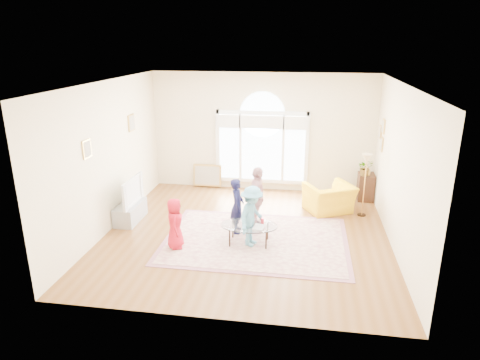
% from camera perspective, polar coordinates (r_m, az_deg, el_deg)
% --- Properties ---
extents(ground, '(6.00, 6.00, 0.00)m').
position_cam_1_polar(ground, '(9.32, 0.84, -7.20)').
color(ground, brown).
rests_on(ground, ground).
extents(room_shell, '(6.00, 6.00, 6.00)m').
position_cam_1_polar(room_shell, '(11.49, 2.91, 5.98)').
color(room_shell, beige).
rests_on(room_shell, ground).
extents(area_rug, '(3.60, 2.60, 0.02)m').
position_cam_1_polar(area_rug, '(9.04, 2.11, -7.99)').
color(area_rug, beige).
rests_on(area_rug, ground).
extents(rug_border, '(3.80, 2.80, 0.01)m').
position_cam_1_polar(rug_border, '(9.04, 2.11, -8.01)').
color(rug_border, '#915B6A').
rests_on(rug_border, ground).
extents(tv_console, '(0.45, 1.00, 0.42)m').
position_cam_1_polar(tv_console, '(10.21, -14.42, -4.17)').
color(tv_console, '#92959A').
rests_on(tv_console, ground).
extents(television, '(0.17, 1.08, 0.62)m').
position_cam_1_polar(television, '(10.02, -14.61, -1.42)').
color(television, black).
rests_on(television, tv_console).
extents(coffee_table, '(1.17, 0.76, 0.54)m').
position_cam_1_polar(coffee_table, '(8.73, 1.22, -6.13)').
color(coffee_table, silver).
rests_on(coffee_table, ground).
extents(armchair, '(1.36, 1.31, 0.68)m').
position_cam_1_polar(armchair, '(10.58, 11.80, -2.39)').
color(armchair, yellow).
rests_on(armchair, ground).
extents(side_cabinet, '(0.40, 0.50, 0.70)m').
position_cam_1_polar(side_cabinet, '(11.60, 16.40, -0.87)').
color(side_cabinet, black).
rests_on(side_cabinet, ground).
extents(floor_lamp, '(0.28, 0.28, 1.51)m').
position_cam_1_polar(floor_lamp, '(10.26, 16.51, 2.10)').
color(floor_lamp, black).
rests_on(floor_lamp, ground).
extents(plant_pedestal, '(0.20, 0.20, 0.70)m').
position_cam_1_polar(plant_pedestal, '(11.46, 16.09, -1.09)').
color(plant_pedestal, white).
rests_on(plant_pedestal, ground).
extents(potted_plant, '(0.48, 0.46, 0.42)m').
position_cam_1_polar(potted_plant, '(11.29, 16.34, 1.60)').
color(potted_plant, '#33722D').
rests_on(potted_plant, plant_pedestal).
extents(leaning_picture, '(0.80, 0.14, 0.62)m').
position_cam_1_polar(leaning_picture, '(12.22, -4.34, -0.92)').
color(leaning_picture, tan).
rests_on(leaning_picture, ground).
extents(child_red, '(0.44, 0.57, 1.04)m').
position_cam_1_polar(child_red, '(8.60, -8.67, -5.73)').
color(child_red, red).
rests_on(child_red, area_rug).
extents(child_navy, '(0.31, 0.45, 1.21)m').
position_cam_1_polar(child_navy, '(9.14, -0.37, -3.45)').
color(child_navy, black).
rests_on(child_navy, area_rug).
extents(child_pink, '(0.41, 0.85, 1.40)m').
position_cam_1_polar(child_pink, '(9.29, 2.30, -2.46)').
color(child_pink, '#CE9297').
rests_on(child_pink, area_rug).
extents(child_blue, '(0.70, 0.92, 1.25)m').
position_cam_1_polar(child_blue, '(8.56, 1.58, -4.85)').
color(child_blue, '#589EBE').
rests_on(child_blue, area_rug).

